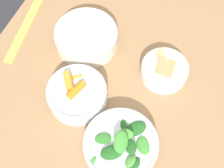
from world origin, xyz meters
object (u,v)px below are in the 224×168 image
at_px(bowl_carrots, 77,94).
at_px(ruler, 28,23).
at_px(bowl_cookies, 164,70).
at_px(bowl_greens, 121,145).
at_px(bowl_beans_hotdog, 86,38).

distance_m(bowl_carrots, ruler, 0.33).
bearing_deg(ruler, bowl_cookies, -90.72).
relative_size(bowl_greens, bowl_beans_hotdog, 1.01).
bearing_deg(bowl_greens, bowl_beans_hotdog, 40.11).
xyz_separation_m(bowl_greens, bowl_cookies, (0.26, -0.03, -0.01)).
relative_size(bowl_carrots, bowl_greens, 0.86).
relative_size(bowl_beans_hotdog, ruler, 0.60).
bearing_deg(ruler, bowl_greens, -121.11).
bearing_deg(bowl_beans_hotdog, ruler, 90.83).
bearing_deg(bowl_greens, ruler, 58.89).
bearing_deg(bowl_greens, bowl_carrots, 62.86).
bearing_deg(bowl_carrots, ruler, 56.60).
height_order(bowl_greens, bowl_cookies, bowl_greens).
xyz_separation_m(bowl_greens, ruler, (0.27, 0.45, -0.03)).
xyz_separation_m(bowl_beans_hotdog, bowl_cookies, (-0.01, -0.26, -0.01)).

